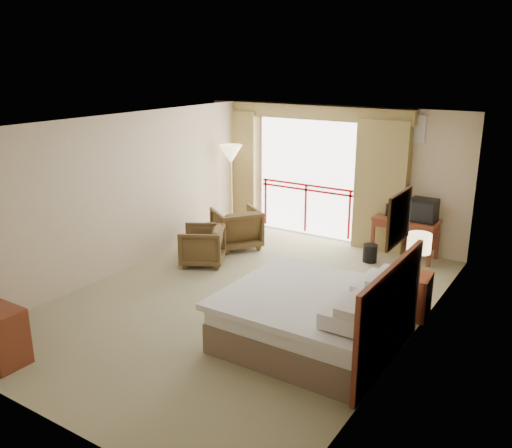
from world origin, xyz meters
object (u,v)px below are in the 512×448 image
Objects in this scene: tv at (424,210)px; armchair_near at (203,264)px; wastebasket at (370,253)px; floor_lamp at (231,158)px; nightstand at (413,295)px; armchair_far at (237,247)px; side_table at (211,233)px; desk at (407,227)px; table_lamp at (419,244)px; bed at (316,317)px.

armchair_near is at bearing -164.16° from tv.
floor_lamp is at bearing 177.49° from wastebasket.
nightstand is 0.72× the size of armchair_far.
side_table is 0.26× the size of floor_lamp.
desk reaches higher than wastebasket.
side_table is (-0.33, -0.40, 0.34)m from armchair_far.
floor_lamp is (-4.51, 1.82, 0.52)m from table_lamp.
tv is 0.93× the size of side_table.
tv is 0.25× the size of floor_lamp.
bed is at bearing -85.56° from desk.
table_lamp is (0.81, 1.52, 0.70)m from bed.
table_lamp reaches higher than armchair_far.
nightstand reaches higher than wastebasket.
desk is 0.86m from wastebasket.
armchair_near is 0.41× the size of floor_lamp.
table_lamp is 0.51× the size of desk.
armchair_near reaches higher than wastebasket.
wastebasket is at bearing 96.18° from armchair_near.
armchair_far is 1.76× the size of side_table.
side_table is (-0.33, 0.69, 0.34)m from armchair_near.
armchair_near is (-2.95, -2.34, -0.59)m from desk.
side_table reaches higher than armchair_far.
side_table is at bearing -159.67° from wastebasket.
side_table is at bearing -73.58° from floor_lamp.
wastebasket is at bearing 122.58° from nightstand.
table_lamp is 0.68× the size of armchair_far.
side_table is at bearing -175.22° from tv.
desk is 1.52× the size of armchair_near.
nightstand reaches higher than armchair_near.
tv reaches higher than wastebasket.
armchair_far is 1.09m from armchair_near.
armchair_far reaches higher than wastebasket.
tv is (0.30, -0.06, 0.37)m from desk.
table_lamp reaches higher than tv.
nightstand is 1.07× the size of table_lamp.
side_table is at bearing -149.72° from desk.
tv is 3.97m from side_table.
nightstand is 1.36× the size of tv.
armchair_near is (-3.83, -0.01, -0.31)m from nightstand.
floor_lamp is (-0.68, 0.79, 1.60)m from armchair_far.
side_table reaches higher than wastebasket.
armchair_far is at bearing -165.40° from wastebasket.
nightstand is 5.05m from floor_lamp.
armchair_far is at bearing 165.01° from table_lamp.
nightstand is 2.18m from wastebasket.
desk reaches higher than nightstand.
bed is 3.65× the size of table_lamp.
wastebasket is 0.38× the size of armchair_far.
side_table is at bearing 171.40° from table_lamp.
bed is at bearing -118.13° from table_lamp.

